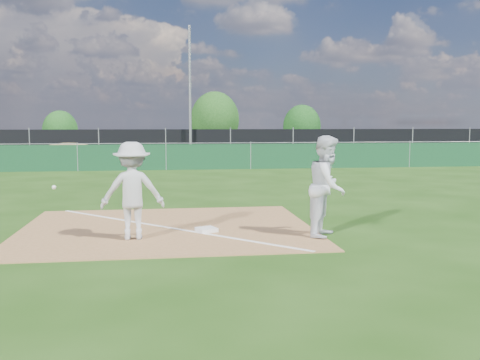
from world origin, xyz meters
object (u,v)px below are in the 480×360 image
Objects in this scene: first_base at (206,230)px; light_pole at (190,93)px; car_left at (83,144)px; tree_right at (302,126)px; tree_mid at (215,120)px; tree_left at (60,130)px; runner at (328,186)px; car_mid at (166,145)px; car_right at (259,143)px; play_at_first at (132,191)px.

light_pole is at bearing 88.15° from first_base.
light_pole is 9.02m from car_left.
tree_mid is at bearing 174.48° from tree_right.
light_pole is 2.54× the size of tree_left.
car_left reaches higher than first_base.
car_mid is (-3.09, 27.06, -0.29)m from runner.
car_right is at bearing 22.94° from runner.
light_pole reaches higher than car_left.
tree_left is (-7.44, 32.87, 0.68)m from play_at_first.
tree_right reaches higher than tree_left.
tree_left reaches higher than car_left.
tree_left reaches higher than car_right.
tree_left is at bearing 9.96° from car_left.
car_right is 15.60m from tree_left.
play_at_first is at bearing 140.88° from car_right.
car_left is 12.24m from car_right.
tree_left is 0.85× the size of tree_right.
play_at_first is 27.70m from car_left.
tree_mid is at bearing 84.44° from first_base.
car_mid is at bearing 73.66° from car_right.
tree_right is (9.74, 10.68, -2.10)m from light_pole.
light_pole is at bearing 177.75° from car_mid.
car_mid is (5.57, -0.37, -0.06)m from car_left.
runner is 0.40× the size of car_right.
light_pole is 5.54m from car_mid.
car_left is 1.06× the size of car_mid.
tree_left is at bearing 133.27° from light_pole.
tree_mid is at bearing -68.81° from car_left.
tree_mid is (2.55, 11.38, -1.55)m from light_pole.
tree_left reaches higher than play_at_first.
tree_left is (-11.17, 33.04, 0.64)m from runner.
tree_mid is (12.13, 1.20, 0.83)m from tree_left.
runner is 0.41× the size of tree_mid.
play_at_first is (-1.42, -0.49, 0.88)m from first_base.
tree_right reaches higher than car_right.
tree_right is at bearing -63.97° from car_right.
car_right is at bearing -101.44° from car_left.
runner is at bearing 164.58° from car_mid.
runner is (2.31, -0.66, 0.92)m from first_base.
tree_right is (4.58, 5.55, 1.19)m from car_right.
tree_left is (-8.86, 32.38, 1.56)m from first_base.
tree_right is (11.24, 6.49, 1.21)m from car_mid.
tree_mid is at bearing 5.67° from tree_left.
runner is 34.54m from tree_right.
light_pole is at bearing -102.66° from tree_mid.
car_right is at bearing 44.84° from light_pole.
light_pole is at bearing 84.61° from play_at_first.
car_mid is 10.10m from tree_left.
runner is 34.89m from tree_left.
play_at_first is 33.70m from tree_left.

